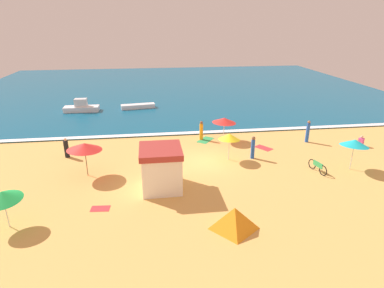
% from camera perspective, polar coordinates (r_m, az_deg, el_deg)
% --- Properties ---
extents(ground_plane, '(60.00, 60.00, 0.00)m').
position_cam_1_polar(ground_plane, '(23.81, 2.64, -3.07)').
color(ground_plane, '#E0A856').
extents(ocean_water, '(60.00, 44.00, 0.10)m').
position_cam_1_polar(ocean_water, '(50.47, -3.07, 9.94)').
color(ocean_water, '#0F567A').
rests_on(ocean_water, ground_plane).
extents(wave_breaker_foam, '(57.00, 0.70, 0.01)m').
position_cam_1_polar(wave_breaker_foam, '(29.57, 0.48, 2.05)').
color(wave_breaker_foam, white).
rests_on(wave_breaker_foam, ocean_water).
extents(lifeguard_cabana, '(2.51, 2.71, 2.65)m').
position_cam_1_polar(lifeguard_cabana, '(19.66, -5.50, -4.24)').
color(lifeguard_cabana, white).
rests_on(lifeguard_cabana, ground_plane).
extents(beach_umbrella_0, '(2.23, 2.24, 2.10)m').
position_cam_1_polar(beach_umbrella_0, '(23.56, 6.64, 1.30)').
color(beach_umbrella_0, silver).
rests_on(beach_umbrella_0, ground_plane).
extents(beach_umbrella_1, '(2.39, 2.41, 2.09)m').
position_cam_1_polar(beach_umbrella_1, '(18.29, -30.53, -7.91)').
color(beach_umbrella_1, silver).
rests_on(beach_umbrella_1, ground_plane).
extents(beach_umbrella_2, '(2.22, 2.21, 2.10)m').
position_cam_1_polar(beach_umbrella_2, '(27.39, 5.73, 4.20)').
color(beach_umbrella_2, silver).
rests_on(beach_umbrella_2, ground_plane).
extents(beach_umbrella_3, '(3.14, 3.13, 2.37)m').
position_cam_1_polar(beach_umbrella_3, '(22.01, -18.51, -0.43)').
color(beach_umbrella_3, '#4C3823').
rests_on(beach_umbrella_3, ground_plane).
extents(beach_umbrella_4, '(2.70, 2.71, 2.30)m').
position_cam_1_polar(beach_umbrella_4, '(24.45, 26.84, 0.20)').
color(beach_umbrella_4, silver).
rests_on(beach_umbrella_4, ground_plane).
extents(beach_tent, '(2.05, 1.97, 1.20)m').
position_cam_1_polar(beach_tent, '(16.40, 7.49, -12.91)').
color(beach_tent, orange).
rests_on(beach_tent, ground_plane).
extents(parked_bicycle, '(0.45, 1.79, 0.76)m').
position_cam_1_polar(parked_bicycle, '(23.66, 21.32, -3.75)').
color(parked_bicycle, black).
rests_on(parked_bicycle, ground_plane).
extents(beachgoer_0, '(0.51, 0.51, 0.91)m').
position_cam_1_polar(beachgoer_0, '(29.93, 27.72, 0.39)').
color(beachgoer_0, '#D84CA5').
rests_on(beachgoer_0, ground_plane).
extents(beachgoer_1, '(0.38, 0.38, 1.74)m').
position_cam_1_polar(beachgoer_1, '(24.42, 10.72, -0.61)').
color(beachgoer_1, blue).
rests_on(beachgoer_1, ground_plane).
extents(beachgoer_2, '(0.41, 0.41, 1.90)m').
position_cam_1_polar(beachgoer_2, '(28.95, 19.79, 2.06)').
color(beachgoer_2, blue).
rests_on(beachgoer_2, ground_plane).
extents(beachgoer_4, '(0.44, 0.44, 1.53)m').
position_cam_1_polar(beachgoer_4, '(26.03, -21.34, -0.73)').
color(beachgoer_4, black).
rests_on(beachgoer_4, ground_plane).
extents(beachgoer_5, '(0.34, 0.34, 1.67)m').
position_cam_1_polar(beachgoer_5, '(27.84, 1.65, 2.37)').
color(beachgoer_5, orange).
rests_on(beachgoer_5, ground_plane).
extents(beach_towel_0, '(1.45, 1.61, 0.01)m').
position_cam_1_polar(beach_towel_0, '(26.88, 12.55, -0.67)').
color(beach_towel_0, red).
rests_on(beach_towel_0, ground_plane).
extents(beach_towel_1, '(1.08, 0.70, 0.01)m').
position_cam_1_polar(beach_towel_1, '(18.82, -15.91, -10.93)').
color(beach_towel_1, red).
rests_on(beach_towel_1, ground_plane).
extents(beach_towel_2, '(1.81, 1.96, 0.01)m').
position_cam_1_polar(beach_towel_2, '(27.99, 2.40, 0.71)').
color(beach_towel_2, green).
rests_on(beach_towel_2, ground_plane).
extents(small_boat_0, '(3.98, 1.48, 0.49)m').
position_cam_1_polar(small_boat_0, '(38.41, -9.53, 6.61)').
color(small_boat_0, white).
rests_on(small_boat_0, ocean_water).
extents(small_boat_1, '(3.83, 1.41, 1.44)m').
position_cam_1_polar(small_boat_1, '(38.63, -18.98, 6.16)').
color(small_boat_1, white).
rests_on(small_boat_1, ocean_water).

